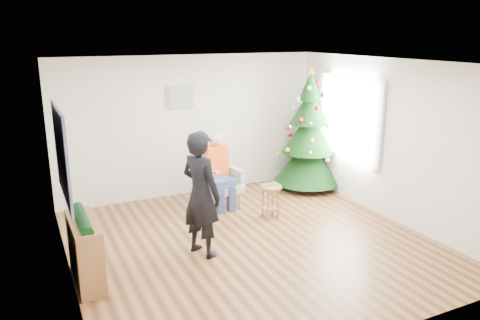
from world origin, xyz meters
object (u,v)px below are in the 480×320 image
stool (270,201)px  console (85,251)px  christmas_tree (309,135)px  armchair (217,186)px  standing_man (201,194)px

stool → console: size_ratio=0.55×
christmas_tree → stool: (-1.42, -1.05, -0.79)m
stool → christmas_tree: bearing=36.5°
christmas_tree → armchair: size_ratio=2.38×
christmas_tree → console: bearing=-157.2°
stool → standing_man: 1.78m
armchair → standing_man: (-0.91, -1.62, 0.51)m
christmas_tree → console: christmas_tree is taller
stool → console: bearing=-164.8°
stool → standing_man: bearing=-153.7°
stool → console: 3.17m
christmas_tree → armchair: 2.14m
stool → standing_man: size_ratio=0.31×
standing_man → armchair: bearing=-53.8°
stool → console: (-3.06, -0.83, 0.12)m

